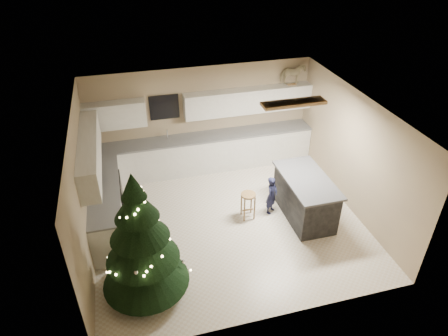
{
  "coord_description": "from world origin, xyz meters",
  "views": [
    {
      "loc": [
        -1.79,
        -6.33,
        5.58
      ],
      "look_at": [
        0.0,
        0.35,
        1.15
      ],
      "focal_mm": 32.0,
      "sensor_mm": 36.0,
      "label": 1
    }
  ],
  "objects_px": {
    "island": "(305,197)",
    "rocking_horse": "(293,74)",
    "christmas_tree": "(142,247)",
    "bar_stool": "(248,200)",
    "toddler": "(272,195)"
  },
  "relations": [
    {
      "from": "bar_stool",
      "to": "toddler",
      "type": "distance_m",
      "value": 0.55
    },
    {
      "from": "island",
      "to": "christmas_tree",
      "type": "distance_m",
      "value": 3.73
    },
    {
      "from": "island",
      "to": "rocking_horse",
      "type": "distance_m",
      "value": 3.15
    },
    {
      "from": "island",
      "to": "bar_stool",
      "type": "height_order",
      "value": "island"
    },
    {
      "from": "island",
      "to": "christmas_tree",
      "type": "xyz_separation_m",
      "value": [
        -3.49,
        -1.2,
        0.53
      ]
    },
    {
      "from": "bar_stool",
      "to": "toddler",
      "type": "height_order",
      "value": "toddler"
    },
    {
      "from": "bar_stool",
      "to": "toddler",
      "type": "xyz_separation_m",
      "value": [
        0.55,
        0.04,
        -0.01
      ]
    },
    {
      "from": "island",
      "to": "toddler",
      "type": "xyz_separation_m",
      "value": [
        -0.64,
        0.29,
        -0.04
      ]
    },
    {
      "from": "bar_stool",
      "to": "christmas_tree",
      "type": "height_order",
      "value": "christmas_tree"
    },
    {
      "from": "island",
      "to": "rocking_horse",
      "type": "height_order",
      "value": "rocking_horse"
    },
    {
      "from": "island",
      "to": "bar_stool",
      "type": "bearing_deg",
      "value": 168.44
    },
    {
      "from": "rocking_horse",
      "to": "bar_stool",
      "type": "bearing_deg",
      "value": 147.91
    },
    {
      "from": "bar_stool",
      "to": "rocking_horse",
      "type": "xyz_separation_m",
      "value": [
        1.81,
        2.27,
        1.81
      ]
    },
    {
      "from": "island",
      "to": "bar_stool",
      "type": "distance_m",
      "value": 1.22
    },
    {
      "from": "toddler",
      "to": "rocking_horse",
      "type": "bearing_deg",
      "value": 18.3
    }
  ]
}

